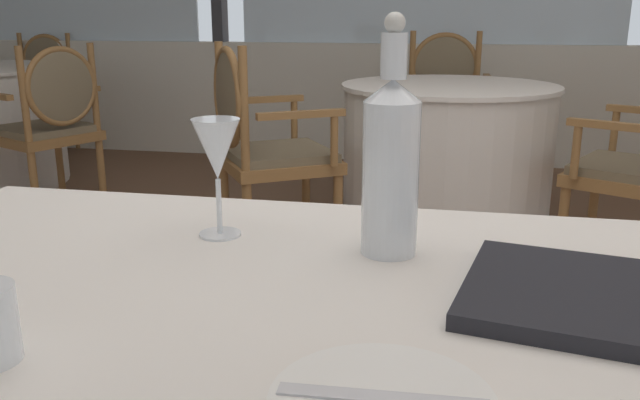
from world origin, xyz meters
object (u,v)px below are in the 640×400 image
object	(u,v)px
wine_glass	(217,153)
dining_chair_1_0	(51,117)
menu_book	(592,297)
dining_chair_2_2	(259,137)
dining_chair_1_1	(40,83)
dining_chair_2_1	(444,98)
water_bottle	(391,162)

from	to	relation	value
wine_glass	dining_chair_1_0	xyz separation A→B (m)	(-1.74, 2.25, -0.34)
menu_book	dining_chair_2_2	distance (m)	2.20
menu_book	dining_chair_1_1	size ratio (longest dim) A/B	0.32
wine_glass	dining_chair_2_2	size ratio (longest dim) A/B	0.19
dining_chair_1_1	dining_chair_2_1	xyz separation A→B (m)	(3.10, -0.57, 0.03)
dining_chair_1_1	dining_chair_2_2	size ratio (longest dim) A/B	0.96
water_bottle	dining_chair_1_1	xyz separation A→B (m)	(-3.08, 3.84, -0.34)
dining_chair_2_1	dining_chair_2_2	xyz separation A→B (m)	(-0.75, -1.44, -0.01)
menu_book	dining_chair_1_1	distance (m)	5.19
menu_book	wine_glass	bearing A→B (deg)	173.76
dining_chair_1_1	menu_book	bearing A→B (deg)	35.41
dining_chair_2_1	menu_book	bearing A→B (deg)	1.43
dining_chair_2_1	dining_chair_2_2	world-z (taller)	dining_chair_2_1
dining_chair_1_1	dining_chair_2_2	distance (m)	3.09
wine_glass	dining_chair_2_1	bearing A→B (deg)	85.00
wine_glass	menu_book	xyz separation A→B (m)	(0.51, -0.16, -0.12)
menu_book	dining_chair_2_1	size ratio (longest dim) A/B	0.30
menu_book	dining_chair_1_0	size ratio (longest dim) A/B	0.31
menu_book	dining_chair_2_2	world-z (taller)	dining_chair_2_2
dining_chair_1_0	dining_chair_2_1	size ratio (longest dim) A/B	0.95
water_bottle	dining_chair_2_1	distance (m)	3.28
wine_glass	menu_book	bearing A→B (deg)	-17.22
water_bottle	menu_book	xyz separation A→B (m)	(0.25, -0.13, -0.12)
water_bottle	dining_chair_1_0	distance (m)	3.05
dining_chair_1_0	dining_chair_2_1	xyz separation A→B (m)	(2.02, 1.00, 0.03)
wine_glass	dining_chair_1_0	size ratio (longest dim) A/B	0.20
water_bottle	dining_chair_2_2	world-z (taller)	water_bottle
menu_book	dining_chair_1_1	bearing A→B (deg)	140.95
menu_book	dining_chair_1_0	bearing A→B (deg)	144.06
water_bottle	dining_chair_1_1	bearing A→B (deg)	128.73
water_bottle	menu_book	distance (m)	0.31
wine_glass	dining_chair_1_1	distance (m)	4.76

